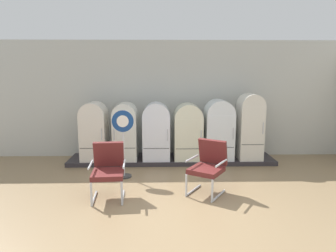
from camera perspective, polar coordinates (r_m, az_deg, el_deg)
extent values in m
cube|color=#8B7250|center=(5.10, 1.90, -16.67)|extent=(12.00, 10.00, 0.05)
cube|color=beige|center=(8.25, 0.54, 5.01)|extent=(11.76, 0.12, 3.08)
cube|color=#47443F|center=(8.22, 0.55, 13.32)|extent=(11.76, 0.07, 0.06)
cube|color=#2D2A2E|center=(7.90, 0.67, -6.23)|extent=(5.18, 0.95, 0.10)
cube|color=silver|center=(7.81, -13.58, -2.04)|extent=(0.62, 0.65, 1.13)
cylinder|color=silver|center=(7.72, -13.76, 2.07)|extent=(0.62, 0.63, 0.62)
cube|color=#383838|center=(7.55, -14.04, -4.07)|extent=(0.57, 0.01, 0.01)
cylinder|color=silver|center=(7.41, -12.28, -1.57)|extent=(0.02, 0.02, 0.28)
cube|color=silver|center=(7.70, -7.93, -2.03)|extent=(0.59, 0.68, 1.13)
cylinder|color=silver|center=(7.60, -8.03, 2.13)|extent=(0.59, 0.67, 0.59)
cube|color=#383838|center=(7.41, -8.19, -4.12)|extent=(0.54, 0.01, 0.01)
cylinder|color=silver|center=(7.36, -10.07, -1.58)|extent=(0.02, 0.02, 0.28)
cube|color=white|center=(7.62, -2.18, -2.21)|extent=(0.67, 0.61, 1.09)
cylinder|color=white|center=(7.52, -2.21, 1.86)|extent=(0.67, 0.60, 0.67)
cube|color=#383838|center=(7.36, -2.20, -4.21)|extent=(0.61, 0.01, 0.01)
cylinder|color=silver|center=(7.28, -0.06, -1.73)|extent=(0.02, 0.02, 0.28)
cube|color=beige|center=(7.68, 3.73, -2.28)|extent=(0.69, 0.67, 1.05)
cylinder|color=beige|center=(7.59, 3.77, 1.58)|extent=(0.69, 0.66, 0.69)
cube|color=#383838|center=(7.40, 3.94, -4.27)|extent=(0.64, 0.01, 0.01)
cylinder|color=silver|center=(7.35, 6.21, -1.89)|extent=(0.02, 0.02, 0.28)
cube|color=white|center=(7.79, 9.40, -1.87)|extent=(0.69, 0.69, 1.14)
cylinder|color=white|center=(7.69, 9.52, 2.29)|extent=(0.69, 0.68, 0.69)
cube|color=#383838|center=(7.50, 9.85, -3.96)|extent=(0.64, 0.01, 0.01)
cylinder|color=silver|center=(7.48, 12.09, -1.39)|extent=(0.02, 0.02, 0.28)
cube|color=silver|center=(7.91, 14.96, -1.14)|extent=(0.58, 0.62, 1.34)
cylinder|color=silver|center=(7.81, 15.19, 3.70)|extent=(0.58, 0.61, 0.58)
cube|color=#383838|center=(7.67, 15.53, -3.37)|extent=(0.53, 0.01, 0.01)
cylinder|color=silver|center=(7.65, 17.35, -0.41)|extent=(0.02, 0.02, 0.28)
cylinder|color=silver|center=(5.82, -13.61, -12.98)|extent=(0.09, 0.62, 0.04)
cylinder|color=silver|center=(5.48, -14.12, -12.22)|extent=(0.04, 0.04, 0.40)
cylinder|color=silver|center=(5.77, -8.41, -13.01)|extent=(0.09, 0.62, 0.04)
cylinder|color=silver|center=(5.42, -8.62, -12.25)|extent=(0.04, 0.04, 0.40)
cube|color=maroon|center=(5.63, -11.18, -8.80)|extent=(0.59, 0.60, 0.09)
cube|color=maroon|center=(5.83, -11.00, -5.17)|extent=(0.57, 0.21, 0.49)
cylinder|color=silver|center=(5.61, -14.27, -7.00)|extent=(0.07, 0.51, 0.04)
cylinder|color=silver|center=(5.55, -8.19, -6.98)|extent=(0.07, 0.51, 0.04)
cylinder|color=silver|center=(6.03, 4.74, -11.88)|extent=(0.37, 0.54, 0.04)
cylinder|color=silver|center=(5.72, 3.44, -10.95)|extent=(0.06, 0.06, 0.40)
cylinder|color=silver|center=(5.84, 9.37, -12.75)|extent=(0.37, 0.54, 0.04)
cylinder|color=silver|center=(5.51, 8.27, -11.86)|extent=(0.06, 0.06, 0.40)
cube|color=maroon|center=(5.77, 7.11, -8.19)|extent=(0.77, 0.77, 0.09)
cube|color=maroon|center=(5.95, 8.36, -4.76)|extent=(0.56, 0.44, 0.49)
cylinder|color=silver|center=(5.84, 4.49, -6.03)|extent=(0.30, 0.45, 0.04)
cylinder|color=silver|center=(5.61, 9.91, -6.84)|extent=(0.30, 0.45, 0.04)
cylinder|color=#2D2D30|center=(6.85, -8.16, -9.24)|extent=(0.32, 0.32, 0.03)
cylinder|color=silver|center=(6.68, -8.29, -4.21)|extent=(0.04, 0.04, 1.21)
cylinder|color=navy|center=(6.53, -8.45, 0.89)|extent=(0.46, 0.02, 0.46)
cylinder|color=white|center=(6.51, -8.47, 0.88)|extent=(0.25, 0.00, 0.25)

